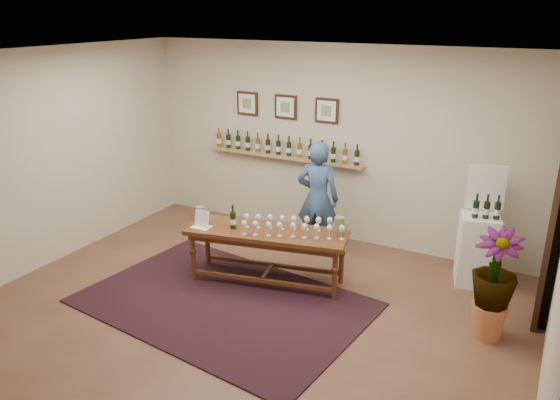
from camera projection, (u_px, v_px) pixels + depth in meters
The scene contains 14 objects.
ground at pixel (247, 313), 6.14m from camera, with size 6.00×6.00×0.00m, color #563126.
room_shell at pixel (482, 200), 6.37m from camera, with size 6.00×6.00×6.00m.
rug at pixel (224, 302), 6.34m from camera, with size 3.20×2.14×0.02m, color #40130B.
tasting_table at pixel (267, 238), 6.65m from camera, with size 2.05×1.02×0.70m.
table_glasses at pixel (287, 225), 6.51m from camera, with size 1.34×0.31×0.19m, color silver, non-canonical shape.
table_bottles at pixel (234, 216), 6.66m from camera, with size 0.28×0.16×0.30m, color black, non-canonical shape.
pitcher_left at pixel (201, 214), 6.85m from camera, with size 0.13×0.13×0.20m, color #5E6C43, non-canonical shape.
pitcher_right at pixel (339, 226), 6.46m from camera, with size 0.14×0.14×0.22m, color #5E6C43, non-canonical shape.
menu_card at pixel (202, 219), 6.69m from camera, with size 0.23×0.17×0.21m, color white.
display_pedestal at pixel (477, 250), 6.67m from camera, with size 0.45×0.45×0.89m, color white.
pedestal_bottles at pixel (487, 207), 6.40m from camera, with size 0.29×0.08×0.29m, color black, non-canonical shape.
info_sign at pixel (486, 188), 6.57m from camera, with size 0.45×0.02×0.61m, color white.
potted_plant at pixel (493, 285), 5.51m from camera, with size 0.59×0.59×1.03m.
person at pixel (318, 198), 7.40m from camera, with size 0.58×0.38×1.60m, color #324F78.
Camera 1 is at (2.86, -4.55, 3.25)m, focal length 35.00 mm.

